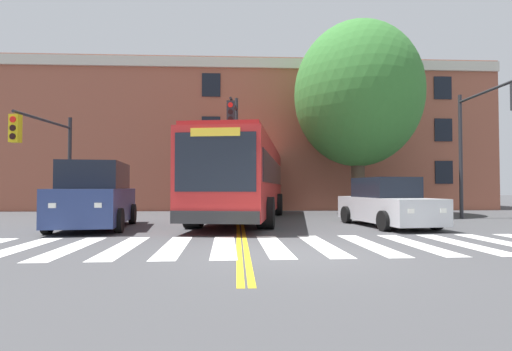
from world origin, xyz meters
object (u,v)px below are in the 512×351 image
traffic_light_overhead (234,136)px  car_silver_far_lane (386,204)px  city_bus (245,178)px  traffic_light_far_corner (47,146)px  car_navy_near_lane (95,197)px  street_tree_curbside_large (357,95)px  traffic_light_near_corner (482,128)px

traffic_light_overhead → car_silver_far_lane: bearing=-39.1°
city_bus → traffic_light_overhead: size_ratio=2.19×
traffic_light_overhead → traffic_light_far_corner: bearing=-164.8°
car_navy_near_lane → car_silver_far_lane: 10.24m
car_navy_near_lane → city_bus: bearing=33.8°
car_silver_far_lane → city_bus: bearing=147.7°
city_bus → traffic_light_far_corner: size_ratio=2.78×
traffic_light_far_corner → traffic_light_overhead: size_ratio=0.79×
traffic_light_overhead → street_tree_curbside_large: 7.10m
city_bus → car_silver_far_lane: size_ratio=2.58×
traffic_light_near_corner → street_tree_curbside_large: bearing=130.3°
city_bus → traffic_light_near_corner: size_ratio=2.27×
city_bus → traffic_light_overhead: (-0.46, 1.28, 1.97)m
city_bus → car_navy_near_lane: size_ratio=2.49×
car_navy_near_lane → traffic_light_near_corner: bearing=7.7°
traffic_light_near_corner → traffic_light_overhead: size_ratio=0.96×
city_bus → car_navy_near_lane: bearing=-146.2°
street_tree_curbside_large → city_bus: bearing=-152.9°
car_silver_far_lane → traffic_light_near_corner: traffic_light_near_corner is taller
car_navy_near_lane → traffic_light_overhead: size_ratio=0.88×
car_navy_near_lane → car_silver_far_lane: (10.24, 0.26, -0.27)m
city_bus → traffic_light_near_corner: (9.77, -1.44, 2.03)m
traffic_light_near_corner → traffic_light_far_corner: (-17.83, 0.66, -0.78)m
traffic_light_far_corner → street_tree_curbside_large: size_ratio=0.46×
car_navy_near_lane → street_tree_curbside_large: 13.90m
street_tree_curbside_large → car_navy_near_lane: bearing=-149.6°
street_tree_curbside_large → car_silver_far_lane: bearing=-98.1°
traffic_light_far_corner → street_tree_curbside_large: street_tree_curbside_large is taller
car_silver_far_lane → traffic_light_near_corner: (4.71, 1.76, 3.05)m
traffic_light_overhead → traffic_light_near_corner: bearing=-14.9°
city_bus → street_tree_curbside_large: size_ratio=1.27×
car_navy_near_lane → traffic_light_near_corner: size_ratio=0.91×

